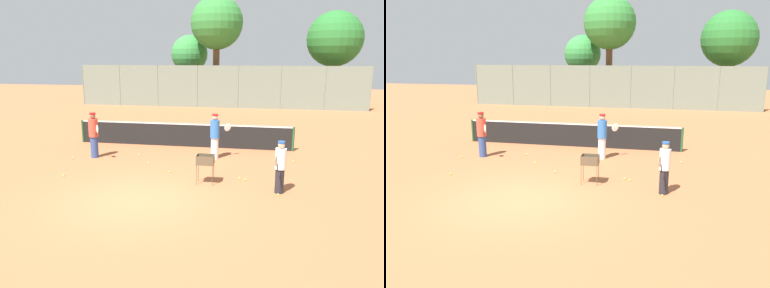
{
  "view_description": "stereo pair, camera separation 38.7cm",
  "coord_description": "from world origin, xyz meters",
  "views": [
    {
      "loc": [
        3.45,
        -9.6,
        4.05
      ],
      "look_at": [
        1.1,
        3.1,
        1.0
      ],
      "focal_mm": 35.0,
      "sensor_mm": 36.0,
      "label": 1
    },
    {
      "loc": [
        3.83,
        -9.52,
        4.05
      ],
      "look_at": [
        1.1,
        3.1,
        1.0
      ],
      "focal_mm": 35.0,
      "sensor_mm": 36.0,
      "label": 2
    }
  ],
  "objects": [
    {
      "name": "ball_cart",
      "position": [
        1.75,
        1.87,
        0.72
      ],
      "size": [
        0.56,
        0.41,
        0.95
      ],
      "color": "brown",
      "rests_on": "ground_plane"
    },
    {
      "name": "tree_0",
      "position": [
        -0.36,
        22.1,
        6.58
      ],
      "size": [
        4.27,
        4.27,
        8.8
      ],
      "color": "brown",
      "rests_on": "ground_plane"
    },
    {
      "name": "tennis_ball_8",
      "position": [
        0.34,
        2.74,
        0.03
      ],
      "size": [
        0.07,
        0.07,
        0.07
      ],
      "primitive_type": "sphere",
      "color": "#D1E54C",
      "rests_on": "ground_plane"
    },
    {
      "name": "tennis_ball_0",
      "position": [
        -1.46,
        4.82,
        0.03
      ],
      "size": [
        0.07,
        0.07,
        0.07
      ],
      "primitive_type": "sphere",
      "color": "#D1E54C",
      "rests_on": "ground_plane"
    },
    {
      "name": "tennis_ball_3",
      "position": [
        -0.73,
        3.72,
        0.03
      ],
      "size": [
        0.07,
        0.07,
        0.07
      ],
      "primitive_type": "sphere",
      "color": "#D1E54C",
      "rests_on": "ground_plane"
    },
    {
      "name": "tennis_ball_4",
      "position": [
        -3.16,
        1.71,
        0.03
      ],
      "size": [
        0.07,
        0.07,
        0.07
      ],
      "primitive_type": "sphere",
      "color": "#D1E54C",
      "rests_on": "ground_plane"
    },
    {
      "name": "tennis_ball_2",
      "position": [
        4.8,
        4.97,
        0.03
      ],
      "size": [
        0.07,
        0.07,
        0.07
      ],
      "primitive_type": "sphere",
      "color": "#D1E54C",
      "rests_on": "ground_plane"
    },
    {
      "name": "tree_1",
      "position": [
        8.96,
        22.42,
        5.31
      ],
      "size": [
        4.3,
        4.3,
        7.49
      ],
      "color": "brown",
      "rests_on": "ground_plane"
    },
    {
      "name": "tree_2",
      "position": [
        -3.0,
        24.08,
        4.19
      ],
      "size": [
        3.26,
        3.26,
        5.86
      ],
      "color": "brown",
      "rests_on": "ground_plane"
    },
    {
      "name": "tennis_ball_5",
      "position": [
        2.84,
        2.49,
        0.03
      ],
      "size": [
        0.07,
        0.07,
        0.07
      ],
      "primitive_type": "sphere",
      "color": "#D1E54C",
      "rests_on": "ground_plane"
    },
    {
      "name": "player_yellow_shirt",
      "position": [
        1.7,
        4.94,
        0.94
      ],
      "size": [
        0.85,
        0.56,
        1.81
      ],
      "rotation": [
        0.0,
        0.0,
        0.5
      ],
      "color": "white",
      "rests_on": "ground_plane"
    },
    {
      "name": "tennis_net",
      "position": [
        0.0,
        6.72,
        0.56
      ],
      "size": [
        9.89,
        0.1,
        1.07
      ],
      "color": "#26592D",
      "rests_on": "ground_plane"
    },
    {
      "name": "ground_plane",
      "position": [
        0.0,
        0.0,
        0.0
      ],
      "size": [
        80.0,
        80.0,
        0.0
      ],
      "primitive_type": "plane",
      "color": "#B7663D"
    },
    {
      "name": "player_white_outfit",
      "position": [
        -3.14,
        4.2,
        0.96
      ],
      "size": [
        0.69,
        0.77,
        1.84
      ],
      "rotation": [
        0.0,
        0.0,
        5.42
      ],
      "color": "#334C8C",
      "rests_on": "ground_plane"
    },
    {
      "name": "tennis_ball_1",
      "position": [
        4.07,
        1.15,
        0.03
      ],
      "size": [
        0.07,
        0.07,
        0.07
      ],
      "primitive_type": "sphere",
      "color": "#D1E54C",
      "rests_on": "ground_plane"
    },
    {
      "name": "tennis_ball_6",
      "position": [
        -3.94,
        3.86,
        0.03
      ],
      "size": [
        0.07,
        0.07,
        0.07
      ],
      "primitive_type": "sphere",
      "color": "#D1E54C",
      "rests_on": "ground_plane"
    },
    {
      "name": "player_red_cap",
      "position": [
        4.09,
        1.39,
        0.83
      ],
      "size": [
        0.39,
        0.86,
        1.6
      ],
      "rotation": [
        0.0,
        0.0,
        4.42
      ],
      "color": "#26262D",
      "rests_on": "ground_plane"
    },
    {
      "name": "parked_car",
      "position": [
        -6.79,
        24.95,
        0.66
      ],
      "size": [
        4.2,
        1.7,
        1.6
      ],
      "color": "#3F4C8C",
      "rests_on": "ground_plane"
    },
    {
      "name": "back_fence",
      "position": [
        0.0,
        20.06,
        1.66
      ],
      "size": [
        22.86,
        0.08,
        3.32
      ],
      "color": "gray",
      "rests_on": "ground_plane"
    },
    {
      "name": "tennis_ball_7",
      "position": [
        3.03,
        2.39,
        0.03
      ],
      "size": [
        0.07,
        0.07,
        0.07
      ],
      "primitive_type": "sphere",
      "color": "#D1E54C",
      "rests_on": "ground_plane"
    }
  ]
}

